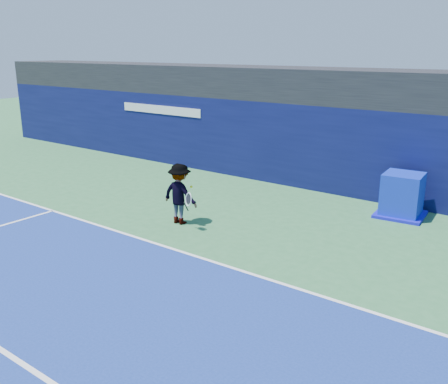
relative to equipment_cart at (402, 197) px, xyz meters
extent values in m
plane|color=#316D3D|center=(-3.83, -9.12, -0.60)|extent=(80.00, 80.00, 0.00)
cube|color=white|center=(-3.83, -6.12, -0.59)|extent=(24.00, 0.10, 0.01)
cube|color=black|center=(-3.83, 2.38, 3.00)|extent=(36.00, 3.00, 1.20)
cube|color=#0B0E3D|center=(-3.83, 1.38, 0.90)|extent=(36.00, 1.00, 3.00)
cube|color=white|center=(-10.83, 0.87, 1.75)|extent=(4.50, 0.04, 0.35)
cube|color=#0C22B3|center=(0.00, 0.00, 0.06)|extent=(1.20, 1.20, 1.32)
cube|color=#110DBE|center=(0.00, 0.00, -0.56)|extent=(1.50, 1.50, 0.09)
imported|color=white|center=(-4.90, -4.52, 0.28)|extent=(1.16, 0.69, 1.77)
cylinder|color=black|center=(-4.45, -4.77, 0.05)|extent=(0.08, 0.16, 0.28)
torus|color=white|center=(-4.31, -4.82, 0.30)|extent=(0.33, 0.18, 0.32)
cylinder|color=black|center=(-4.31, -4.82, 0.30)|extent=(0.27, 0.14, 0.27)
sphere|color=#B4D617|center=(-4.72, -4.22, 0.46)|extent=(0.07, 0.07, 0.07)
camera|label=1|loc=(4.40, -14.71, 4.32)|focal=40.00mm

